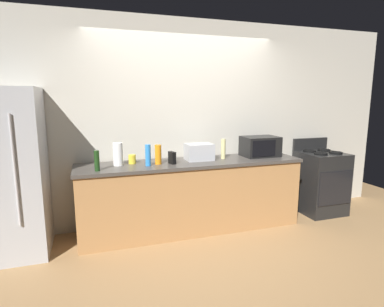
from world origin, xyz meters
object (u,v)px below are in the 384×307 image
(stove_range, at_px, (320,182))
(bottle_vinegar, at_px, (223,149))
(paper_towel_roll, at_px, (118,154))
(mug_yellow, at_px, (132,159))
(bottle_wine, at_px, (97,161))
(bottle_spray_cleaner, at_px, (148,155))
(refrigerator, at_px, (8,173))
(toaster_oven, at_px, (199,152))
(bottle_dish_soap, at_px, (158,154))
(microwave, at_px, (260,146))
(cordless_phone, at_px, (172,158))

(stove_range, xyz_separation_m, bottle_vinegar, (-1.56, 0.04, 0.57))
(paper_towel_roll, bearing_deg, mug_yellow, 13.61)
(stove_range, bearing_deg, bottle_wine, -176.82)
(paper_towel_roll, bearing_deg, bottle_vinegar, -0.44)
(paper_towel_roll, relative_size, bottle_spray_cleaner, 1.07)
(refrigerator, height_order, mug_yellow, refrigerator)
(toaster_oven, xyz_separation_m, bottle_dish_soap, (-0.55, -0.09, 0.01))
(mug_yellow, bearing_deg, bottle_vinegar, -2.51)
(microwave, xyz_separation_m, cordless_phone, (-1.27, -0.12, -0.06))
(toaster_oven, height_order, cordless_phone, toaster_oven)
(bottle_spray_cleaner, bearing_deg, bottle_vinegar, 7.25)
(bottle_vinegar, xyz_separation_m, mug_yellow, (-1.18, 0.05, -0.08))
(toaster_oven, height_order, bottle_spray_cleaner, bottle_spray_cleaner)
(refrigerator, distance_m, bottle_vinegar, 2.50)
(stove_range, distance_m, microwave, 1.16)
(stove_range, height_order, mug_yellow, stove_range)
(stove_range, relative_size, microwave, 2.25)
(microwave, xyz_separation_m, bottle_wine, (-2.14, -0.22, -0.02))
(stove_range, distance_m, paper_towel_roll, 2.96)
(stove_range, xyz_separation_m, microwave, (-1.01, 0.05, 0.57))
(toaster_oven, distance_m, paper_towel_roll, 1.02)
(bottle_vinegar, bearing_deg, bottle_dish_soap, -175.39)
(toaster_oven, relative_size, bottle_spray_cleaner, 1.34)
(microwave, height_order, bottle_spray_cleaner, microwave)
(toaster_oven, xyz_separation_m, cordless_phone, (-0.39, -0.13, -0.03))
(microwave, bearing_deg, bottle_spray_cleaner, -174.98)
(paper_towel_roll, height_order, cordless_phone, paper_towel_roll)
(toaster_oven, xyz_separation_m, bottle_spray_cleaner, (-0.69, -0.15, 0.02))
(cordless_phone, bearing_deg, stove_range, -14.45)
(paper_towel_roll, height_order, bottle_vinegar, paper_towel_roll)
(paper_towel_roll, height_order, bottle_dish_soap, paper_towel_roll)
(refrigerator, relative_size, bottle_spray_cleaner, 7.11)
(bottle_dish_soap, distance_m, mug_yellow, 0.33)
(paper_towel_roll, bearing_deg, microwave, -0.07)
(stove_range, height_order, bottle_spray_cleaner, bottle_spray_cleaner)
(mug_yellow, bearing_deg, refrigerator, -176.03)
(paper_towel_roll, bearing_deg, refrigerator, -177.49)
(refrigerator, distance_m, stove_range, 4.07)
(paper_towel_roll, height_order, bottle_wine, paper_towel_roll)
(bottle_spray_cleaner, relative_size, bottle_dish_soap, 1.07)
(bottle_spray_cleaner, height_order, bottle_dish_soap, bottle_spray_cleaner)
(bottle_spray_cleaner, height_order, bottle_wine, bottle_spray_cleaner)
(toaster_oven, bearing_deg, paper_towel_roll, -179.44)
(cordless_phone, bearing_deg, paper_towel_roll, 153.22)
(cordless_phone, distance_m, bottle_vinegar, 0.73)
(toaster_oven, bearing_deg, cordless_phone, -161.92)
(stove_range, distance_m, toaster_oven, 1.96)
(microwave, bearing_deg, paper_towel_roll, 179.93)
(refrigerator, relative_size, bottle_dish_soap, 7.62)
(paper_towel_roll, relative_size, bottle_wine, 1.19)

